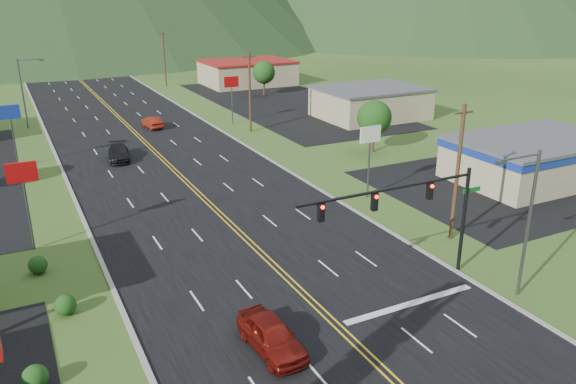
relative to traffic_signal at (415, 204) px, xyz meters
name	(u,v)px	position (x,y,z in m)	size (l,w,h in m)	color
traffic_signal	(415,204)	(0.00, 0.00, 0.00)	(13.10, 0.43, 7.00)	black
streetlight_east	(526,216)	(4.70, -4.00, -0.15)	(3.28, 0.25, 9.00)	#59595E
streetlight_west	(25,89)	(-18.16, 56.00, -0.15)	(3.28, 0.25, 9.00)	#59595E
building_east_near	(534,156)	(23.52, 11.00, -3.06)	(15.40, 10.40, 4.10)	tan
building_east_mid	(370,102)	(25.52, 41.00, -3.17)	(14.40, 11.40, 4.30)	tan
building_east_far	(247,73)	(21.52, 76.00, -3.07)	(16.40, 12.40, 4.50)	tan
pole_sign_west_a	(23,182)	(-20.48, 16.00, -0.28)	(2.00, 0.18, 6.40)	#59595E
pole_sign_west_b	(10,118)	(-20.48, 38.00, -0.28)	(2.00, 0.18, 6.40)	#59595E
pole_sign_east_a	(370,142)	(6.52, 14.00, -0.28)	(2.00, 0.18, 6.40)	#59595E
pole_sign_east_b	(232,87)	(6.52, 46.00, -0.28)	(2.00, 0.18, 6.40)	#59595E
tree_east_a	(374,118)	(15.52, 26.00, -1.44)	(3.84, 3.84, 5.82)	#382314
tree_east_b	(264,72)	(19.52, 64.00, -1.44)	(3.84, 3.84, 5.82)	#382314
utility_pole_a	(457,172)	(7.02, 4.00, -0.20)	(1.60, 0.28, 10.00)	#382314
utility_pole_b	(250,92)	(7.02, 41.00, -0.20)	(1.60, 0.28, 10.00)	#382314
utility_pole_c	(164,59)	(7.02, 81.00, -0.20)	(1.60, 0.28, 10.00)	#382314
utility_pole_d	(121,42)	(7.02, 121.00, -0.20)	(1.60, 0.28, 10.00)	#382314
car_red_near	(271,336)	(-10.59, -2.29, -4.48)	(2.00, 4.97, 1.69)	#68110B
car_dark_mid	(119,153)	(-10.69, 35.56, -4.57)	(2.13, 5.25, 1.52)	black
car_red_far	(152,123)	(-3.79, 48.64, -4.60)	(1.55, 4.44, 1.46)	maroon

